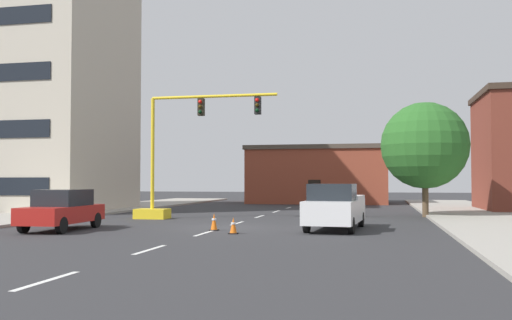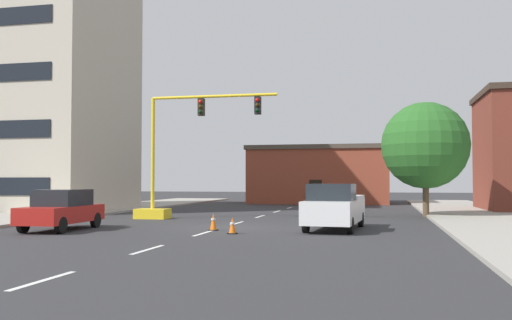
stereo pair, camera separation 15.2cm
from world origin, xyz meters
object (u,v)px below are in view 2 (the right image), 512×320
traffic_cone_roadside_b (213,222)px  pickup_truck_white (335,207)px  sedan_red_near_left (62,209)px  traffic_cone_roadside_a (232,226)px  tree_right_mid (425,145)px  traffic_signal_gantry (169,180)px

traffic_cone_roadside_b → pickup_truck_white: bearing=16.3°
pickup_truck_white → sedan_red_near_left: size_ratio=1.21×
sedan_red_near_left → traffic_cone_roadside_a: (7.60, -0.08, -0.56)m
pickup_truck_white → tree_right_mid: bearing=65.0°
tree_right_mid → traffic_cone_roadside_a: bearing=-123.9°
traffic_signal_gantry → pickup_truck_white: size_ratio=1.44×
sedan_red_near_left → traffic_cone_roadside_b: size_ratio=6.14×
pickup_truck_white → traffic_cone_roadside_a: size_ratio=8.40×
traffic_cone_roadside_b → traffic_cone_roadside_a: bearing=-47.6°
pickup_truck_white → traffic_cone_roadside_a: bearing=-144.2°
traffic_signal_gantry → pickup_truck_white: traffic_signal_gantry is taller
tree_right_mid → pickup_truck_white: 11.13m
traffic_signal_gantry → traffic_cone_roadside_a: bearing=-53.6°
traffic_cone_roadside_a → traffic_cone_roadside_b: 1.76m
traffic_signal_gantry → traffic_cone_roadside_a: size_ratio=12.12×
tree_right_mid → pickup_truck_white: bearing=-115.0°
traffic_signal_gantry → tree_right_mid: bearing=18.4°
sedan_red_near_left → traffic_signal_gantry: bearing=76.2°
traffic_cone_roadside_a → traffic_cone_roadside_b: (-1.18, 1.29, 0.04)m
tree_right_mid → traffic_cone_roadside_b: (-9.53, -11.14, -3.81)m
traffic_cone_roadside_a → traffic_cone_roadside_b: size_ratio=0.88×
pickup_truck_white → traffic_cone_roadside_a: (-3.83, -2.77, -0.65)m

